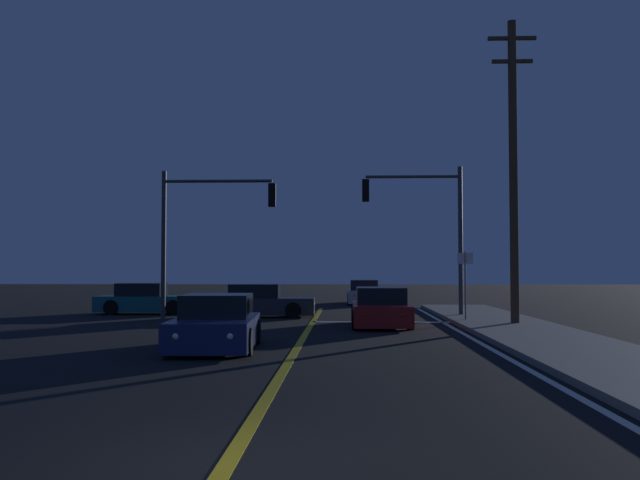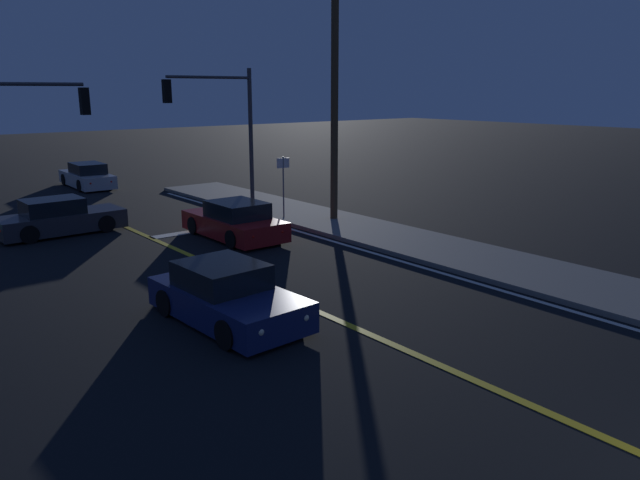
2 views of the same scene
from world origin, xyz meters
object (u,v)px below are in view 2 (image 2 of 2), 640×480
at_px(car_distant_tail_navy, 227,297).
at_px(car_mid_block_silver, 87,177).
at_px(car_following_oncoming_charcoal, 59,219).
at_px(traffic_signal_near_right, 222,118).
at_px(street_sign_corner, 283,178).
at_px(utility_pole_right, 335,83).
at_px(car_parked_curb_red, 235,222).
at_px(traffic_signal_far_left, 3,133).

relative_size(car_distant_tail_navy, car_mid_block_silver, 0.89).
distance_m(car_following_oncoming_charcoal, car_mid_block_silver, 11.58).
bearing_deg(car_following_oncoming_charcoal, car_distant_tail_navy, 0.22).
xyz_separation_m(car_mid_block_silver, traffic_signal_near_right, (2.17, -11.06, 3.47)).
distance_m(car_following_oncoming_charcoal, street_sign_corner, 8.55).
xyz_separation_m(car_mid_block_silver, utility_pole_right, (4.66, -15.37, 4.85)).
bearing_deg(car_following_oncoming_charcoal, car_mid_block_silver, 155.30).
relative_size(car_following_oncoming_charcoal, car_parked_curb_red, 0.99).
bearing_deg(street_sign_corner, car_following_oncoming_charcoal, 157.64).
bearing_deg(utility_pole_right, car_distant_tail_navy, -142.93).
relative_size(car_parked_curb_red, traffic_signal_far_left, 0.78).
bearing_deg(utility_pole_right, car_parked_curb_red, 177.64).
xyz_separation_m(car_parked_curb_red, utility_pole_right, (4.52, -0.19, 4.85)).
distance_m(traffic_signal_near_right, traffic_signal_far_left, 8.77).
relative_size(car_parked_curb_red, utility_pole_right, 0.43).
bearing_deg(car_parked_curb_red, utility_pole_right, -2.18).
bearing_deg(car_distant_tail_navy, traffic_signal_far_left, -79.73).
bearing_deg(street_sign_corner, utility_pole_right, -47.17).
xyz_separation_m(traffic_signal_near_right, street_sign_corner, (1.09, -2.80, -2.32)).
relative_size(traffic_signal_far_left, street_sign_corner, 2.22).
bearing_deg(car_following_oncoming_charcoal, car_parked_curb_red, 44.63).
height_order(car_following_oncoming_charcoal, traffic_signal_near_right, traffic_signal_near_right).
bearing_deg(traffic_signal_far_left, car_mid_block_silver, 62.49).
height_order(car_following_oncoming_charcoal, traffic_signal_far_left, traffic_signal_far_left).
height_order(car_parked_curb_red, utility_pole_right, utility_pole_right).
xyz_separation_m(car_parked_curb_red, street_sign_corner, (3.12, 1.32, 1.15)).
bearing_deg(traffic_signal_near_right, utility_pole_right, 120.02).
xyz_separation_m(car_parked_curb_red, traffic_signal_near_right, (2.02, 4.12, 3.47)).
relative_size(traffic_signal_near_right, traffic_signal_far_left, 1.06).
relative_size(car_mid_block_silver, street_sign_corner, 1.83).
xyz_separation_m(utility_pole_right, street_sign_corner, (-1.40, 1.51, -3.70)).
relative_size(car_mid_block_silver, car_parked_curb_red, 1.05).
bearing_deg(utility_pole_right, traffic_signal_far_left, 165.37).
height_order(car_parked_curb_red, traffic_signal_near_right, traffic_signal_near_right).
distance_m(car_distant_tail_navy, utility_pole_right, 12.17).
bearing_deg(car_mid_block_silver, car_following_oncoming_charcoal, -111.79).
height_order(car_distant_tail_navy, car_mid_block_silver, same).
bearing_deg(car_following_oncoming_charcoal, utility_pole_right, 61.43).
distance_m(car_distant_tail_navy, street_sign_corner, 11.20).
distance_m(car_distant_tail_navy, car_parked_curb_red, 8.19).
xyz_separation_m(car_following_oncoming_charcoal, car_distant_tail_navy, (0.33, -11.46, 0.00)).
xyz_separation_m(car_distant_tail_navy, street_sign_corner, (7.50, 8.24, 1.15)).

